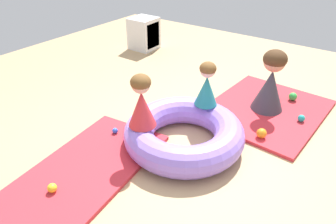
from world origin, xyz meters
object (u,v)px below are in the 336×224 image
Objects in this scene: play_ball_green at (293,97)px; inflatable_cushion at (184,133)px; child_in_red at (142,101)px; storage_cube at (145,34)px; play_ball_yellow at (52,188)px; play_ball_pink at (266,95)px; play_ball_teal at (301,118)px; adult_seated at (271,81)px; play_ball_blue at (115,131)px; play_ball_orange at (262,133)px; child_in_teal at (207,84)px.

inflatable_cushion is at bearing 157.63° from play_ball_green.
child_in_red is (-0.30, 0.29, 0.41)m from inflatable_cushion.
child_in_red is 0.95× the size of storage_cube.
play_ball_yellow is at bearing 157.28° from inflatable_cushion.
child_in_red is 6.36× the size of play_ball_pink.
play_ball_green reaches higher than play_ball_teal.
storage_cube is (0.89, 2.65, -0.12)m from adult_seated.
child_in_red is 0.64m from play_ball_blue.
adult_seated is 2.62m from play_ball_yellow.
play_ball_pink is 2.02m from play_ball_blue.
play_ball_yellow is at bearing 149.32° from play_ball_teal.
play_ball_yellow is (-2.41, 0.96, -0.32)m from adult_seated.
inflatable_cushion is 1.65× the size of adult_seated.
adult_seated is at bearing 15.82° from play_ball_orange.
play_ball_blue is at bearing -150.06° from child_in_teal.
child_in_teal is at bearing -44.26° from play_ball_blue.
adult_seated is at bearing 43.93° from child_in_teal.
play_ball_teal is 2.12m from play_ball_blue.
play_ball_green is 2.30m from play_ball_blue.
play_ball_orange is (0.84, -0.92, -0.47)m from child_in_red.
play_ball_orange reaches higher than play_ball_green.
adult_seated reaches higher than play_ball_pink.
child_in_teal is 1.79m from play_ball_yellow.
play_ball_blue is (-1.47, 1.14, -0.33)m from adult_seated.
child_in_teal is (0.42, -0.00, 0.39)m from inflatable_cushion.
child_in_teal is 1.17m from play_ball_pink.
inflatable_cushion is at bearing -66.70° from play_ball_blue.
inflatable_cushion is at bearing 51.46° from child_in_red.
play_ball_teal is (-0.32, -0.54, -0.00)m from play_ball_pink.
play_ball_teal is at bearing -38.17° from inflatable_cushion.
play_ball_yellow is at bearing 147.32° from play_ball_orange.
inflatable_cushion is 1.42m from play_ball_teal.
play_ball_orange is at bearing -4.08° from child_in_teal.
storage_cube is at bearing 32.51° from play_ball_blue.
child_in_teal is 1.39m from play_ball_green.
child_in_red reaches higher than adult_seated.
play_ball_teal is (1.42, -1.17, -0.48)m from child_in_red.
play_ball_blue is (-0.84, 1.32, -0.02)m from play_ball_orange.
storage_cube is (3.30, 1.68, 0.20)m from play_ball_yellow.
play_ball_pink is at bearing 55.87° from child_in_teal.
child_in_teal reaches higher than play_ball_pink.
child_in_red is 1.33m from play_ball_orange.
play_ball_pink is at bearing -17.83° from play_ball_yellow.
play_ball_pink is at bearing 17.56° from play_ball_orange.
play_ball_blue is (-1.87, 1.34, -0.02)m from play_ball_green.
play_ball_pink is at bearing 113.36° from play_ball_green.
child_in_red reaches higher than inflatable_cushion.
play_ball_orange is at bearing -57.36° from play_ball_blue.
child_in_teal is 1.10m from play_ball_blue.
play_ball_teal is 3.23m from storage_cube.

